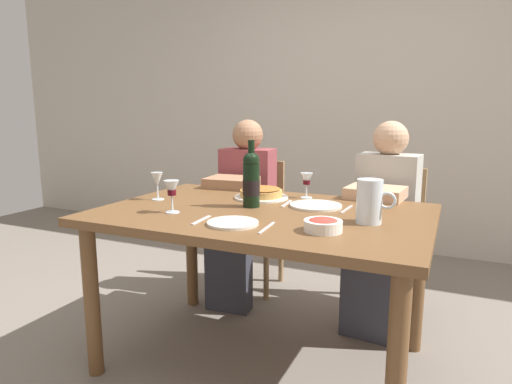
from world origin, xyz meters
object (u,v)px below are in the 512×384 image
dinner_plate_left_setting (233,223)px  chair_left (255,215)px  wine_glass_left_diner (157,181)px  dining_table (263,230)px  wine_glass_centre (307,180)px  diner_left (242,205)px  wine_bottle (251,179)px  wine_glass_right_diner (172,190)px  chair_right (390,229)px  water_pitcher (370,204)px  salad_bowl (323,225)px  diner_right (382,218)px  dinner_plate_right_setting (316,206)px  baked_tart (261,193)px

dinner_plate_left_setting → chair_left: 1.30m
wine_glass_left_diner → chair_left: wine_glass_left_diner is taller
wine_glass_left_diner → dinner_plate_left_setting: size_ratio=0.68×
dining_table → wine_glass_left_diner: 0.63m
dinner_plate_left_setting → dining_table: bearing=88.0°
wine_glass_centre → diner_left: diner_left is taller
dining_table → diner_left: size_ratio=1.29×
wine_bottle → wine_glass_right_diner: 0.38m
wine_glass_right_diner → chair_right: 1.44m
chair_right → chair_left: bearing=5.7°
water_pitcher → salad_bowl: (-0.14, -0.20, -0.05)m
wine_glass_centre → wine_glass_right_diner: bearing=-127.7°
dining_table → diner_right: diner_right is taller
water_pitcher → wine_glass_centre: size_ratio=1.35×
salad_bowl → dinner_plate_left_setting: (-0.36, -0.05, -0.02)m
water_pitcher → wine_glass_right_diner: size_ratio=1.23×
wine_glass_centre → dinner_plate_right_setting: size_ratio=0.54×
chair_right → water_pitcher: bearing=97.1°
wine_glass_left_diner → chair_left: 0.98m
chair_left → diner_right: size_ratio=0.75×
wine_bottle → diner_right: diner_right is taller
wine_bottle → diner_right: 0.86m
baked_tart → diner_left: diner_left is taller
dining_table → chair_left: bearing=116.8°
baked_tart → dinner_plate_left_setting: baked_tart is taller
wine_bottle → wine_glass_left_diner: 0.52m
water_pitcher → chair_left: 1.38m
diner_left → wine_glass_left_diner: bearing=71.6°
wine_glass_left_diner → wine_glass_centre: bearing=27.7°
dining_table → chair_right: chair_right is taller
baked_tart → wine_glass_centre: (0.21, 0.10, 0.07)m
diner_left → chair_right: bearing=-169.6°
salad_bowl → chair_right: bearing=84.9°
water_pitcher → chair_right: (-0.03, 0.95, -0.34)m
wine_bottle → wine_glass_right_diner: wine_bottle is taller
water_pitcher → wine_glass_left_diner: size_ratio=1.27×
wine_glass_centre → chair_left: (-0.55, 0.53, -0.36)m
wine_glass_right_diner → dinner_plate_left_setting: (0.35, -0.07, -0.10)m
wine_glass_right_diner → diner_left: (-0.08, 0.88, -0.25)m
chair_left → diner_right: 0.93m
wine_glass_left_diner → dinner_plate_right_setting: (0.80, 0.17, -0.09)m
wine_glass_left_diner → chair_left: bearing=81.0°
wine_bottle → diner_left: bearing=120.0°
wine_bottle → dinner_plate_left_setting: (0.07, -0.34, -0.13)m
dining_table → wine_glass_right_diner: wine_glass_right_diner is taller
baked_tart → dinner_plate_right_setting: 0.34m
salad_bowl → chair_left: 1.43m
wine_glass_right_diner → chair_left: bearing=95.1°
baked_tart → wine_glass_left_diner: (-0.47, -0.26, 0.07)m
dinner_plate_right_setting → chair_left: size_ratio=0.29×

